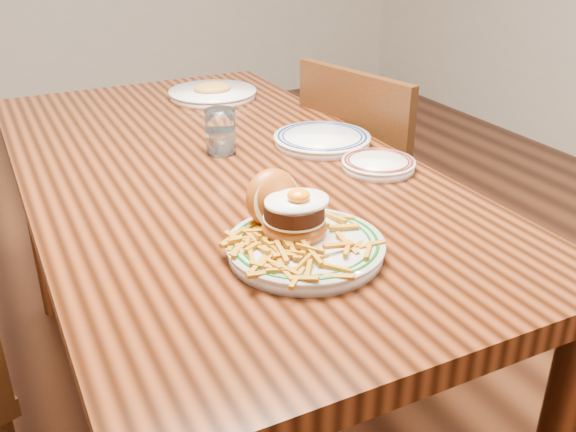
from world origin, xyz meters
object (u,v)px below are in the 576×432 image
main_plate (300,233)px  side_plate (378,164)px  table (219,198)px  chair_right (376,200)px

main_plate → side_plate: bearing=29.2°
table → chair_right: chair_right is taller
table → side_plate: bearing=-32.3°
main_plate → table: bearing=79.1°
main_plate → side_plate: size_ratio=1.65×
main_plate → chair_right: bearing=38.1°
table → side_plate: size_ratio=9.27×
table → chair_right: 0.62m
chair_right → main_plate: bearing=32.9°
main_plate → side_plate: 0.42m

